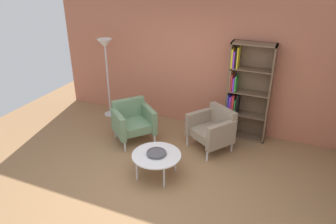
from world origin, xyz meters
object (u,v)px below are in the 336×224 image
at_px(bookshelf_tall, 244,94).
at_px(decorative_bowl, 156,153).
at_px(coffee_table_low, 156,156).
at_px(armchair_spare_guest, 213,128).
at_px(floor_lamp_torchiere, 106,53).
at_px(armchair_near_window, 133,120).

bearing_deg(bookshelf_tall, decorative_bowl, -117.72).
distance_m(coffee_table_low, armchair_spare_guest, 1.33).
bearing_deg(decorative_bowl, floor_lamp_torchiere, 139.31).
height_order(armchair_spare_guest, floor_lamp_torchiere, floor_lamp_torchiere).
bearing_deg(armchair_spare_guest, floor_lamp_torchiere, -156.41).
bearing_deg(bookshelf_tall, coffee_table_low, -117.72).
height_order(coffee_table_low, floor_lamp_torchiere, floor_lamp_torchiere).
distance_m(bookshelf_tall, armchair_spare_guest, 0.94).
height_order(bookshelf_tall, armchair_spare_guest, bookshelf_tall).
bearing_deg(coffee_table_low, floor_lamp_torchiere, 139.31).
distance_m(bookshelf_tall, armchair_near_window, 2.21).
xyz_separation_m(bookshelf_tall, floor_lamp_torchiere, (-2.94, -0.21, 0.54)).
relative_size(bookshelf_tall, armchair_spare_guest, 2.01).
bearing_deg(armchair_spare_guest, armchair_near_window, -134.29).
bearing_deg(decorative_bowl, coffee_table_low, 90.45).
distance_m(bookshelf_tall, decorative_bowl, 2.18).
bearing_deg(bookshelf_tall, floor_lamp_torchiere, -175.87).
relative_size(decorative_bowl, armchair_near_window, 0.34).
distance_m(coffee_table_low, floor_lamp_torchiere, 2.78).
bearing_deg(armchair_near_window, floor_lamp_torchiere, 93.64).
relative_size(coffee_table_low, decorative_bowl, 2.50).
height_order(coffee_table_low, armchair_near_window, armchair_near_window).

